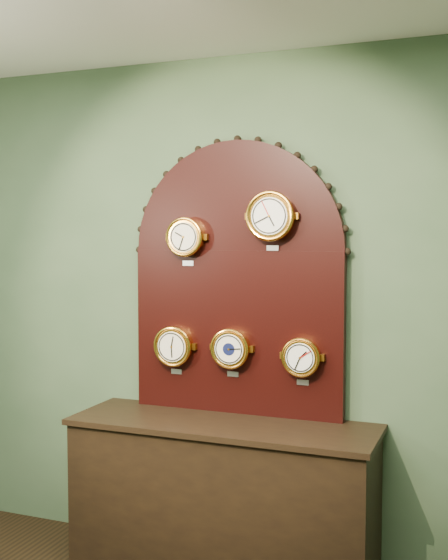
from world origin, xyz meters
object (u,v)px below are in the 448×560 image
at_px(shop_counter, 223,501).
at_px(barometer, 231,348).
at_px(roman_clock, 186,237).
at_px(hygrometer, 174,346).
at_px(arabic_clock, 271,216).
at_px(tide_clock, 301,357).
at_px(display_board, 237,269).

distance_m(shop_counter, barometer, 0.81).
bearing_deg(shop_counter, roman_clock, 151.25).
height_order(shop_counter, hygrometer, hygrometer).
xyz_separation_m(shop_counter, hygrometer, (-0.35, 0.15, 0.79)).
xyz_separation_m(arabic_clock, tide_clock, (0.17, 0.00, -0.74)).
bearing_deg(tide_clock, shop_counter, -158.23).
bearing_deg(arabic_clock, display_board, 162.45).
bearing_deg(display_board, hygrometer, -169.36).
xyz_separation_m(hygrometer, tide_clock, (0.74, 0.00, -0.01)).
bearing_deg(shop_counter, barometer, 94.42).
relative_size(shop_counter, arabic_clock, 5.06).
xyz_separation_m(hygrometer, barometer, (0.34, 0.00, 0.01)).
height_order(arabic_clock, tide_clock, arabic_clock).
bearing_deg(roman_clock, display_board, 13.35).
bearing_deg(display_board, arabic_clock, -17.55).
bearing_deg(roman_clock, hygrometer, -179.81).
distance_m(shop_counter, tide_clock, 0.88).
xyz_separation_m(roman_clock, tide_clock, (0.67, 0.00, -0.63)).
relative_size(shop_counter, roman_clock, 5.90).
distance_m(shop_counter, roman_clock, 1.44).
bearing_deg(barometer, hygrometer, -179.99).
xyz_separation_m(shop_counter, display_board, (0.00, 0.22, 1.23)).
bearing_deg(tide_clock, barometer, -179.93).
height_order(shop_counter, display_board, display_board).
distance_m(display_board, tide_clock, 0.60).
relative_size(barometer, tide_clock, 1.05).
relative_size(display_board, arabic_clock, 4.83).
xyz_separation_m(display_board, barometer, (-0.01, -0.07, -0.43)).
relative_size(display_board, tide_clock, 5.86).
relative_size(roman_clock, barometer, 0.99).
xyz_separation_m(shop_counter, roman_clock, (-0.28, 0.15, 1.40)).
height_order(display_board, roman_clock, display_board).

